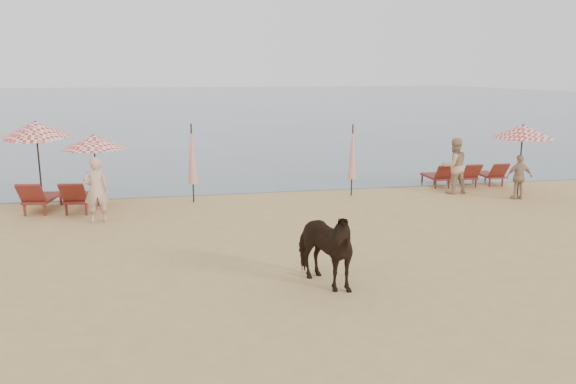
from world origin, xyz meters
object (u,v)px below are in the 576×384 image
umbrella_open_right (523,131)px  beachgoer_right_a (454,166)px  lounger_cluster_right (465,174)px  umbrella_closed_left (192,154)px  lounger_cluster_left (60,197)px  umbrella_closed_right (352,152)px  beachgoer_left (96,190)px  umbrella_open_left_b (36,129)px  cow (322,247)px  beachgoer_right_b (519,177)px  umbrella_open_left_a (94,142)px

umbrella_open_right → beachgoer_right_a: 2.53m
lounger_cluster_right → umbrella_closed_left: size_ratio=1.09×
lounger_cluster_left → lounger_cluster_right: bearing=14.0°
beachgoer_right_a → umbrella_open_right: bearing=154.0°
umbrella_closed_left → umbrella_closed_right: (5.43, -0.03, -0.07)m
umbrella_closed_left → beachgoer_left: (-2.78, -2.00, -0.65)m
umbrella_open_left_b → umbrella_open_right: size_ratio=1.10×
cow → beachgoer_right_b: 10.59m
umbrella_closed_left → cow: bearing=-74.1°
umbrella_open_left_a → beachgoer_left: size_ratio=1.22×
umbrella_open_right → cow: bearing=-162.6°
lounger_cluster_right → umbrella_closed_right: (-4.73, -0.82, 1.10)m
umbrella_closed_left → cow: 8.32m
umbrella_closed_left → cow: size_ratio=1.35×
lounger_cluster_left → umbrella_open_right: umbrella_open_right is taller
beachgoer_right_b → umbrella_closed_left: bearing=-1.4°
lounger_cluster_left → umbrella_open_left_b: 3.08m
umbrella_open_left_b → umbrella_open_right: (16.18, -2.86, -0.12)m
beachgoer_left → beachgoer_right_b: (13.56, 0.32, -0.19)m
umbrella_open_left_b → cow: size_ratio=1.42×
umbrella_closed_right → beachgoer_right_b: umbrella_closed_right is taller
lounger_cluster_right → beachgoer_left: size_ratio=1.49×
lounger_cluster_left → umbrella_closed_left: 4.24m
lounger_cluster_right → cow: (-7.89, -8.76, 0.38)m
umbrella_open_left_b → umbrella_open_right: 16.44m
lounger_cluster_right → umbrella_closed_right: 4.93m
lounger_cluster_left → lounger_cluster_right: 14.27m
umbrella_open_right → beachgoer_right_b: 1.59m
lounger_cluster_right → beachgoer_left: bearing=-166.9°
umbrella_closed_left → beachgoer_right_b: umbrella_closed_left is taller
beachgoer_right_b → umbrella_open_left_a: bearing=0.1°
lounger_cluster_right → umbrella_open_left_a: umbrella_open_left_a is taller
beachgoer_left → lounger_cluster_right: bearing=-179.9°
umbrella_open_right → beachgoer_right_b: size_ratio=1.64×
umbrella_open_left_b → beachgoer_right_b: umbrella_open_left_b is taller
umbrella_open_right → beachgoer_left: umbrella_open_right is taller
umbrella_open_left_a → beachgoer_right_b: bearing=-5.8°
umbrella_closed_left → beachgoer_left: size_ratio=1.37×
lounger_cluster_right → umbrella_open_right: (0.96, -1.96, 1.80)m
lounger_cluster_left → beachgoer_right_a: 13.13m
umbrella_open_left_a → umbrella_open_left_b: 2.61m
lounger_cluster_right → umbrella_closed_left: bearing=-174.6°
umbrella_open_left_a → umbrella_open_left_b: bearing=143.3°
umbrella_closed_right → beachgoer_left: size_ratio=1.31×
umbrella_open_right → umbrella_closed_right: same height
lounger_cluster_right → umbrella_open_right: bearing=-62.9°
lounger_cluster_left → umbrella_closed_left: size_ratio=0.85×
umbrella_open_left_a → umbrella_closed_left: 3.07m
lounger_cluster_right → beachgoer_right_a: 1.69m
cow → umbrella_closed_right: bearing=43.5°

